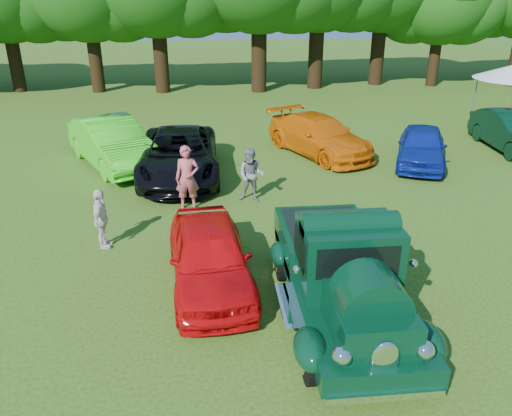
{
  "coord_description": "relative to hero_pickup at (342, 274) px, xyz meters",
  "views": [
    {
      "loc": [
        -2.18,
        -8.66,
        5.82
      ],
      "look_at": [
        -1.11,
        2.13,
        1.1
      ],
      "focal_mm": 35.0,
      "sensor_mm": 36.0,
      "label": 1
    }
  ],
  "objects": [
    {
      "name": "back_car_lime",
      "position": [
        -5.86,
        9.72,
        -0.05
      ],
      "size": [
        4.04,
        5.39,
        1.7
      ],
      "primitive_type": "imported",
      "rotation": [
        0.0,
        0.0,
        0.5
      ],
      "color": "green",
      "rests_on": "ground"
    },
    {
      "name": "spectator_white",
      "position": [
        -5.09,
        3.29,
        -0.14
      ],
      "size": [
        0.43,
        0.91,
        1.52
      ],
      "primitive_type": "imported",
      "rotation": [
        0.0,
        0.0,
        1.5
      ],
      "color": "silver",
      "rests_on": "ground"
    },
    {
      "name": "hero_pickup",
      "position": [
        0.0,
        0.0,
        0.0
      ],
      "size": [
        2.46,
        5.28,
        2.06
      ],
      "color": "black",
      "rests_on": "ground"
    },
    {
      "name": "back_car_blue",
      "position": [
        5.24,
        8.71,
        -0.2
      ],
      "size": [
        3.1,
        4.4,
        1.39
      ],
      "primitive_type": "imported",
      "rotation": [
        0.0,
        0.0,
        -0.4
      ],
      "color": "navy",
      "rests_on": "ground"
    },
    {
      "name": "back_car_black",
      "position": [
        -3.43,
        8.3,
        -0.12
      ],
      "size": [
        2.65,
        5.64,
        1.56
      ],
      "primitive_type": "imported",
      "rotation": [
        0.0,
        0.0,
        0.01
      ],
      "color": "black",
      "rests_on": "ground"
    },
    {
      "name": "back_car_orange",
      "position": [
        1.83,
        10.34,
        -0.16
      ],
      "size": [
        3.99,
        5.42,
        1.46
      ],
      "primitive_type": "imported",
      "rotation": [
        0.0,
        0.0,
        0.44
      ],
      "color": "#D25E07",
      "rests_on": "ground"
    },
    {
      "name": "ground",
      "position": [
        -0.25,
        0.68,
        -0.89
      ],
      "size": [
        120.0,
        120.0,
        0.0
      ],
      "primitive_type": "plane",
      "color": "#284B11",
      "rests_on": "ground"
    },
    {
      "name": "spectator_grey",
      "position": [
        -1.2,
        5.89,
        -0.08
      ],
      "size": [
        0.94,
        0.82,
        1.63
      ],
      "primitive_type": "imported",
      "rotation": [
        0.0,
        0.0,
        -0.3
      ],
      "color": "gray",
      "rests_on": "ground"
    },
    {
      "name": "red_convertible",
      "position": [
        -2.5,
        1.29,
        -0.2
      ],
      "size": [
        2.0,
        4.23,
        1.4
      ],
      "primitive_type": "imported",
      "rotation": [
        0.0,
        0.0,
        0.09
      ],
      "color": "red",
      "rests_on": "ground"
    },
    {
      "name": "spectator_pink",
      "position": [
        -3.06,
        5.5,
        0.04
      ],
      "size": [
        0.69,
        0.46,
        1.88
      ],
      "primitive_type": "imported",
      "rotation": [
        0.0,
        0.0,
        0.01
      ],
      "color": "#B84B52",
      "rests_on": "ground"
    }
  ]
}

